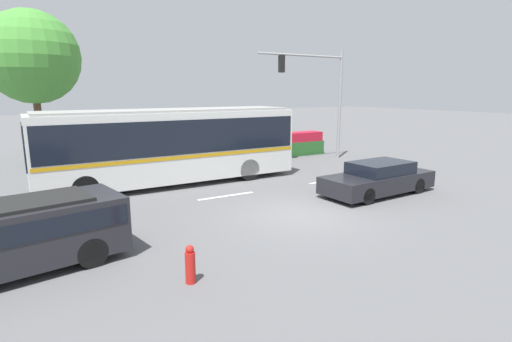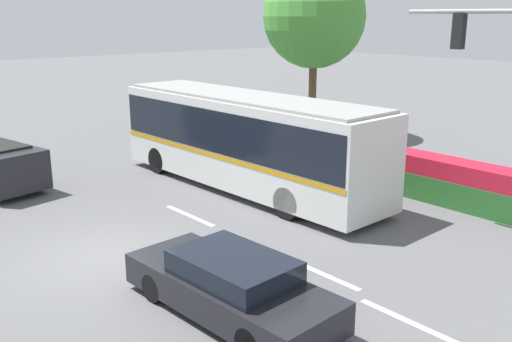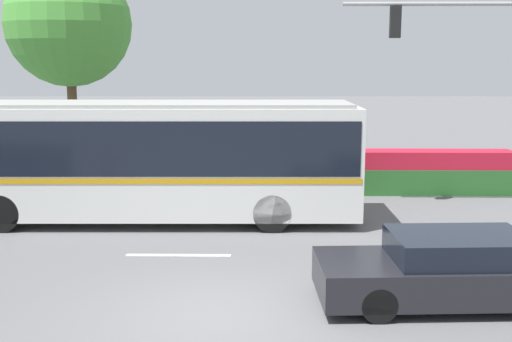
{
  "view_description": "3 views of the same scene",
  "coord_description": "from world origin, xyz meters",
  "px_view_note": "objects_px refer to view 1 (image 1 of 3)",
  "views": [
    {
      "loc": [
        -7.74,
        -10.26,
        4.06
      ],
      "look_at": [
        -0.19,
        2.65,
        1.03
      ],
      "focal_mm": 27.78,
      "sensor_mm": 36.0,
      "label": 1
    },
    {
      "loc": [
        12.45,
        -5.94,
        5.89
      ],
      "look_at": [
        1.94,
        3.31,
        2.06
      ],
      "focal_mm": 39.93,
      "sensor_mm": 36.0,
      "label": 2
    },
    {
      "loc": [
        0.84,
        -10.36,
        4.38
      ],
      "look_at": [
        0.62,
        3.78,
        1.89
      ],
      "focal_mm": 43.84,
      "sensor_mm": 36.0,
      "label": 3
    }
  ],
  "objects_px": {
    "suv_left_lane": "(12,232)",
    "street_tree_left": "(32,57)",
    "city_bus": "(171,142)",
    "sedan_foreground": "(378,179)",
    "traffic_light_pole": "(322,87)",
    "fire_hydrant": "(190,265)"
  },
  "relations": [
    {
      "from": "traffic_light_pole",
      "to": "fire_hydrant",
      "type": "xyz_separation_m",
      "value": [
        -12.35,
        -10.77,
        -3.86
      ]
    },
    {
      "from": "sedan_foreground",
      "to": "street_tree_left",
      "type": "xyz_separation_m",
      "value": [
        -11.27,
        14.37,
        5.21
      ]
    },
    {
      "from": "suv_left_lane",
      "to": "traffic_light_pole",
      "type": "bearing_deg",
      "value": -162.19
    },
    {
      "from": "street_tree_left",
      "to": "city_bus",
      "type": "bearing_deg",
      "value": -60.57
    },
    {
      "from": "suv_left_lane",
      "to": "traffic_light_pole",
      "type": "relative_size",
      "value": 0.77
    },
    {
      "from": "sedan_foreground",
      "to": "fire_hydrant",
      "type": "relative_size",
      "value": 5.76
    },
    {
      "from": "city_bus",
      "to": "street_tree_left",
      "type": "xyz_separation_m",
      "value": [
        -4.77,
        8.45,
        3.96
      ]
    },
    {
      "from": "suv_left_lane",
      "to": "fire_hydrant",
      "type": "bearing_deg",
      "value": 132.16
    },
    {
      "from": "suv_left_lane",
      "to": "traffic_light_pole",
      "type": "xyz_separation_m",
      "value": [
        15.6,
        8.25,
        3.32
      ]
    },
    {
      "from": "sedan_foreground",
      "to": "fire_hydrant",
      "type": "distance_m",
      "value": 9.82
    },
    {
      "from": "sedan_foreground",
      "to": "traffic_light_pole",
      "type": "bearing_deg",
      "value": -115.62
    },
    {
      "from": "sedan_foreground",
      "to": "traffic_light_pole",
      "type": "xyz_separation_m",
      "value": [
        3.12,
        7.44,
        3.65
      ]
    },
    {
      "from": "suv_left_lane",
      "to": "street_tree_left",
      "type": "bearing_deg",
      "value": -104.61
    },
    {
      "from": "city_bus",
      "to": "fire_hydrant",
      "type": "xyz_separation_m",
      "value": [
        -2.73,
        -9.24,
        -1.46
      ]
    },
    {
      "from": "traffic_light_pole",
      "to": "fire_hydrant",
      "type": "distance_m",
      "value": 16.84
    },
    {
      "from": "suv_left_lane",
      "to": "traffic_light_pole",
      "type": "distance_m",
      "value": 17.96
    },
    {
      "from": "city_bus",
      "to": "suv_left_lane",
      "type": "height_order",
      "value": "city_bus"
    },
    {
      "from": "sedan_foreground",
      "to": "suv_left_lane",
      "type": "bearing_deg",
      "value": 0.87
    },
    {
      "from": "traffic_light_pole",
      "to": "suv_left_lane",
      "type": "bearing_deg",
      "value": 27.88
    },
    {
      "from": "suv_left_lane",
      "to": "city_bus",
      "type": "bearing_deg",
      "value": -141.66
    },
    {
      "from": "sedan_foreground",
      "to": "traffic_light_pole",
      "type": "distance_m",
      "value": 8.85
    },
    {
      "from": "sedan_foreground",
      "to": "street_tree_left",
      "type": "bearing_deg",
      "value": -54.74
    }
  ]
}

